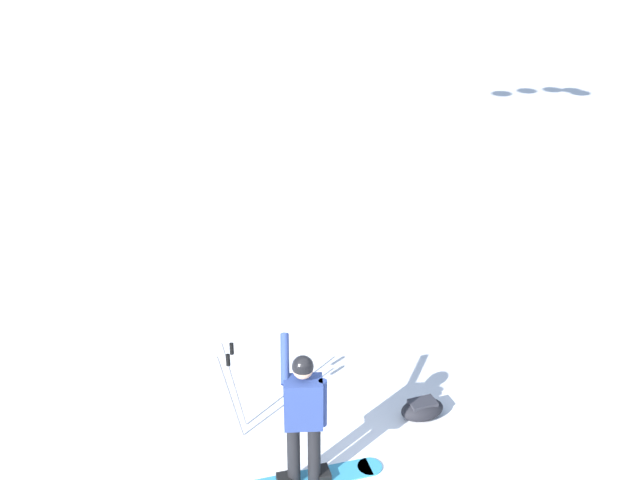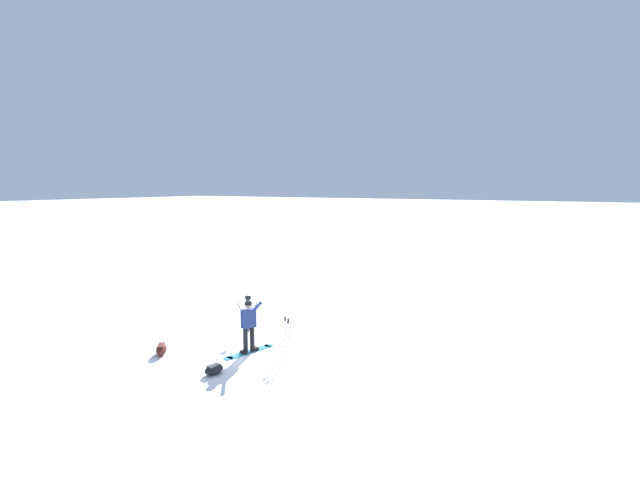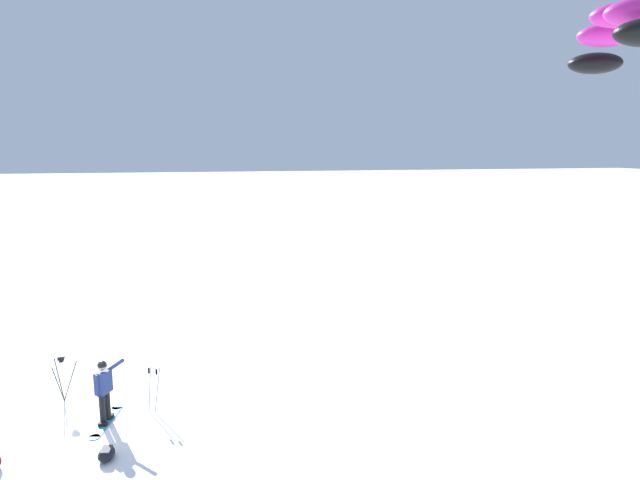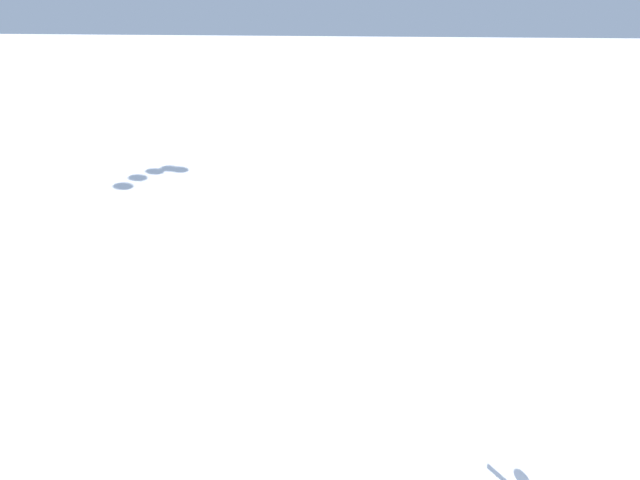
{
  "view_description": "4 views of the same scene",
  "coord_description": "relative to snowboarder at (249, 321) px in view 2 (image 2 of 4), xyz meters",
  "views": [
    {
      "loc": [
        -2.43,
        -4.27,
        5.28
      ],
      "look_at": [
        1.1,
        2.06,
        2.12
      ],
      "focal_mm": 36.82,
      "sensor_mm": 36.0,
      "label": 1
    },
    {
      "loc": [
        10.86,
        9.38,
        5.02
      ],
      "look_at": [
        2.05,
        4.24,
        3.83
      ],
      "focal_mm": 26.4,
      "sensor_mm": 36.0,
      "label": 2
    },
    {
      "loc": [
        13.89,
        2.74,
        6.74
      ],
      "look_at": [
        2.6,
        5.51,
        4.82
      ],
      "focal_mm": 31.12,
      "sensor_mm": 36.0,
      "label": 3
    },
    {
      "loc": [
        -5.09,
        3.79,
        7.42
      ],
      "look_at": [
        2.31,
        4.84,
        4.29
      ],
      "focal_mm": 31.52,
      "sensor_mm": 36.0,
      "label": 4
    }
  ],
  "objects": [
    {
      "name": "ground_plane",
      "position": [
        -0.1,
        -0.63,
        -0.97
      ],
      "size": [
        300.0,
        300.0,
        0.0
      ],
      "primitive_type": "plane",
      "color": "white"
    },
    {
      "name": "snowboarder",
      "position": [
        0.0,
        0.0,
        0.0
      ],
      "size": [
        0.47,
        0.74,
        1.63
      ],
      "color": "black",
      "rests_on": "ground_plane"
    },
    {
      "name": "snowboard",
      "position": [
        -0.01,
        0.0,
        -0.95
      ],
      "size": [
        1.76,
        0.64,
        0.1
      ],
      "color": "teal",
      "rests_on": "ground_plane"
    },
    {
      "name": "gear_bag_large",
      "position": [
        1.77,
        0.23,
        -0.84
      ],
      "size": [
        0.6,
        0.43,
        0.25
      ],
      "color": "black",
      "rests_on": "ground_plane"
    },
    {
      "name": "camera_tripod",
      "position": [
        -1.53,
        -1.26,
        -0.06
      ],
      "size": [
        0.67,
        0.64,
        1.27
      ],
      "color": "#262628",
      "rests_on": "ground_plane"
    },
    {
      "name": "gear_bag_small",
      "position": [
        1.47,
        -2.14,
        -0.8
      ],
      "size": [
        0.69,
        0.66,
        0.32
      ],
      "color": "#4C1E19",
      "rests_on": "ground_plane"
    },
    {
      "name": "ski_poles",
      "position": [
        -0.35,
        1.14,
        -0.21
      ],
      "size": [
        0.36,
        0.34,
        1.14
      ],
      "color": "gray",
      "rests_on": "ground_plane"
    }
  ]
}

